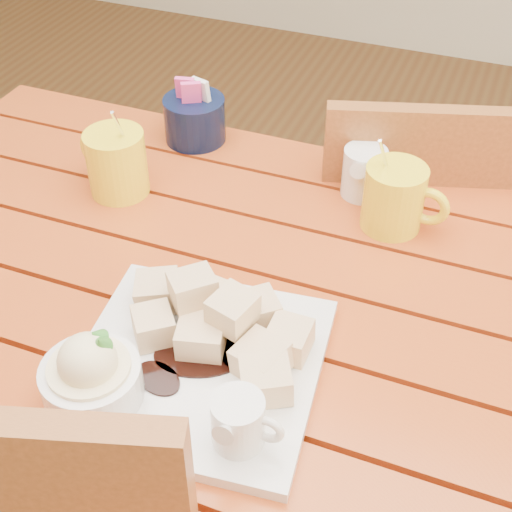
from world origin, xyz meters
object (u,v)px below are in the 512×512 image
at_px(dessert_plate, 177,359).
at_px(coffee_mug_left, 115,161).
at_px(chair_far, 421,261).
at_px(table, 226,351).
at_px(coffee_mug_right, 396,197).

height_order(dessert_plate, coffee_mug_left, coffee_mug_left).
bearing_deg(chair_far, dessert_plate, 55.15).
distance_m(table, coffee_mug_left, 0.33).
distance_m(dessert_plate, coffee_mug_right, 0.41).
bearing_deg(dessert_plate, coffee_mug_right, 66.34).
xyz_separation_m(dessert_plate, chair_far, (0.20, 0.62, -0.29)).
distance_m(dessert_plate, coffee_mug_left, 0.40).
relative_size(table, chair_far, 1.37).
bearing_deg(chair_far, coffee_mug_right, 65.03).
height_order(table, chair_far, chair_far).
xyz_separation_m(table, chair_far, (0.20, 0.47, -0.15)).
xyz_separation_m(dessert_plate, coffee_mug_right, (0.16, 0.37, 0.02)).
bearing_deg(coffee_mug_left, dessert_plate, -30.85).
height_order(table, coffee_mug_right, coffee_mug_right).
bearing_deg(chair_far, coffee_mug_left, 17.71).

